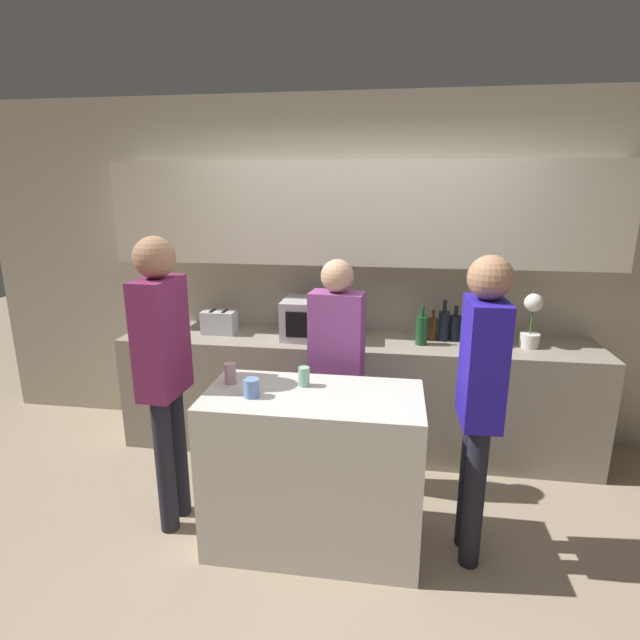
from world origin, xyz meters
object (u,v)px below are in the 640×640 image
(bottle_4, at_px, (469,334))
(cup_1, at_px, (304,377))
(microwave, at_px, (317,319))
(cup_2, at_px, (230,373))
(bottle_0, at_px, (422,330))
(potted_plant, at_px, (532,320))
(toaster, at_px, (219,322))
(bottle_7, at_px, (504,335))
(cup_0, at_px, (251,388))
(bottle_1, at_px, (433,328))
(person_center, at_px, (163,360))
(person_left, at_px, (481,387))
(bottle_3, at_px, (455,327))
(bottle_5, at_px, (484,335))
(person_right, at_px, (337,359))
(bottle_2, at_px, (444,325))
(bottle_6, at_px, (493,329))

(bottle_4, bearing_deg, cup_1, -136.40)
(microwave, bearing_deg, cup_2, -107.51)
(bottle_0, distance_m, bottle_4, 0.33)
(bottle_0, height_order, cup_2, bottle_0)
(potted_plant, distance_m, bottle_4, 0.46)
(microwave, distance_m, bottle_0, 0.78)
(toaster, bearing_deg, bottle_7, -0.08)
(cup_0, bearing_deg, microwave, 82.33)
(potted_plant, height_order, bottle_1, potted_plant)
(cup_1, bearing_deg, cup_2, -176.75)
(bottle_4, distance_m, cup_0, 1.74)
(bottle_1, distance_m, person_center, 1.98)
(cup_2, bearing_deg, person_left, -2.72)
(toaster, bearing_deg, bottle_4, -2.02)
(cup_1, bearing_deg, bottle_0, 54.95)
(bottle_0, bearing_deg, cup_0, -128.72)
(bottle_3, relative_size, cup_0, 2.67)
(bottle_7, distance_m, person_center, 2.37)
(bottle_5, bearing_deg, cup_2, -147.03)
(potted_plant, height_order, person_center, person_center)
(toaster, xyz_separation_m, bottle_7, (2.16, -0.00, -0.01))
(microwave, distance_m, bottle_5, 1.23)
(microwave, distance_m, cup_2, 1.12)
(cup_1, distance_m, person_center, 0.81)
(toaster, bearing_deg, person_right, -30.69)
(cup_0, bearing_deg, bottle_3, 47.72)
(bottle_1, xyz_separation_m, cup_2, (-1.21, -1.15, 0.01))
(bottle_0, distance_m, bottle_2, 0.21)
(person_right, bearing_deg, bottle_7, -146.42)
(bottle_4, bearing_deg, bottle_5, 4.17)
(person_left, distance_m, person_center, 1.75)
(person_center, bearing_deg, bottle_3, 127.15)
(cup_1, distance_m, cup_2, 0.42)
(bottle_5, height_order, cup_1, bottle_5)
(bottle_6, xyz_separation_m, cup_0, (-1.47, -1.29, -0.02))
(bottle_3, relative_size, person_right, 0.17)
(toaster, height_order, cup_2, toaster)
(bottle_0, bearing_deg, cup_2, -137.76)
(bottle_3, bearing_deg, cup_1, -130.02)
(bottle_0, distance_m, cup_2, 1.51)
(bottle_7, bearing_deg, bottle_3, 165.45)
(bottle_1, distance_m, cup_1, 1.37)
(bottle_4, distance_m, cup_1, 1.42)
(potted_plant, relative_size, person_right, 0.25)
(bottle_4, xyz_separation_m, cup_2, (-1.45, -1.00, -0.00))
(bottle_7, bearing_deg, cup_0, -141.24)
(person_left, xyz_separation_m, person_center, (-1.75, 0.03, 0.04))
(bottle_3, bearing_deg, person_right, -140.27)
(bottle_6, bearing_deg, bottle_2, 176.81)
(bottle_3, distance_m, bottle_4, 0.17)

